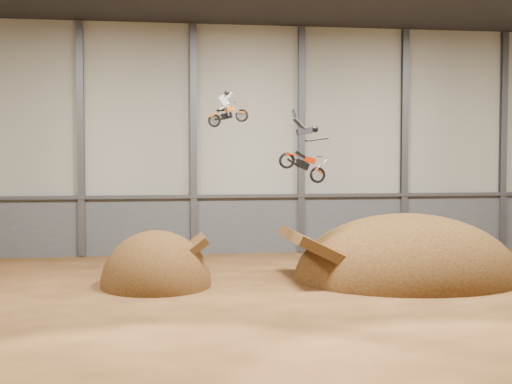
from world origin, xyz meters
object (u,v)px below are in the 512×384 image
fmx_rider_b (299,146)px  landing_ramp (407,278)px  fmx_rider_a (229,106)px  takeoff_ramp (156,285)px

fmx_rider_b → landing_ramp: bearing=7.2°
landing_ramp → fmx_rider_a: (-8.75, 0.16, 8.39)m
landing_ramp → fmx_rider_a: bearing=179.0°
takeoff_ramp → fmx_rider_b: size_ratio=1.89×
landing_ramp → fmx_rider_b: bearing=-170.0°
fmx_rider_a → fmx_rider_b: (3.12, -1.15, -1.90)m
takeoff_ramp → landing_ramp: 12.22m
landing_ramp → fmx_rider_a: size_ratio=5.75×
landing_ramp → fmx_rider_b: size_ratio=3.54×
takeoff_ramp → fmx_rider_b: 9.29m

